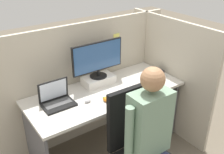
{
  "coord_description": "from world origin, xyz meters",
  "views": [
    {
      "loc": [
        -1.35,
        -1.67,
        2.15
      ],
      "look_at": [
        -0.04,
        0.18,
        1.01
      ],
      "focal_mm": 42.0,
      "sensor_mm": 36.0,
      "label": 1
    }
  ],
  "objects_px": {
    "monitor": "(98,58)",
    "person": "(153,134)",
    "paper_box": "(98,80)",
    "stapler": "(159,71)",
    "office_chair": "(139,146)",
    "carrot_toy": "(108,101)",
    "laptop": "(57,100)"
  },
  "relations": [
    {
      "from": "monitor",
      "to": "person",
      "type": "distance_m",
      "value": 1.08
    },
    {
      "from": "paper_box",
      "to": "monitor",
      "type": "distance_m",
      "value": 0.26
    },
    {
      "from": "stapler",
      "to": "person",
      "type": "xyz_separation_m",
      "value": [
        -0.89,
        -0.84,
        0.0
      ]
    },
    {
      "from": "office_chair",
      "to": "carrot_toy",
      "type": "bearing_deg",
      "value": 90.57
    },
    {
      "from": "carrot_toy",
      "to": "stapler",
      "type": "bearing_deg",
      "value": 13.38
    },
    {
      "from": "stapler",
      "to": "carrot_toy",
      "type": "bearing_deg",
      "value": -166.62
    },
    {
      "from": "monitor",
      "to": "stapler",
      "type": "bearing_deg",
      "value": -14.46
    },
    {
      "from": "monitor",
      "to": "stapler",
      "type": "relative_size",
      "value": 4.38
    },
    {
      "from": "paper_box",
      "to": "office_chair",
      "type": "height_order",
      "value": "office_chair"
    },
    {
      "from": "monitor",
      "to": "laptop",
      "type": "relative_size",
      "value": 1.98
    },
    {
      "from": "person",
      "to": "office_chair",
      "type": "bearing_deg",
      "value": 90.88
    },
    {
      "from": "office_chair",
      "to": "paper_box",
      "type": "bearing_deg",
      "value": 80.72
    },
    {
      "from": "paper_box",
      "to": "laptop",
      "type": "relative_size",
      "value": 1.15
    },
    {
      "from": "person",
      "to": "laptop",
      "type": "bearing_deg",
      "value": 115.08
    },
    {
      "from": "paper_box",
      "to": "office_chair",
      "type": "relative_size",
      "value": 0.33
    },
    {
      "from": "laptop",
      "to": "person",
      "type": "height_order",
      "value": "person"
    },
    {
      "from": "carrot_toy",
      "to": "office_chair",
      "type": "height_order",
      "value": "office_chair"
    },
    {
      "from": "monitor",
      "to": "stapler",
      "type": "xyz_separation_m",
      "value": [
        0.75,
        -0.19,
        -0.28
      ]
    },
    {
      "from": "monitor",
      "to": "laptop",
      "type": "bearing_deg",
      "value": -166.63
    },
    {
      "from": "paper_box",
      "to": "monitor",
      "type": "bearing_deg",
      "value": 90.0
    },
    {
      "from": "person",
      "to": "paper_box",
      "type": "bearing_deg",
      "value": 82.25
    },
    {
      "from": "laptop",
      "to": "stapler",
      "type": "height_order",
      "value": "laptop"
    },
    {
      "from": "office_chair",
      "to": "person",
      "type": "relative_size",
      "value": 0.79
    },
    {
      "from": "paper_box",
      "to": "carrot_toy",
      "type": "relative_size",
      "value": 2.54
    },
    {
      "from": "paper_box",
      "to": "person",
      "type": "relative_size",
      "value": 0.26
    },
    {
      "from": "laptop",
      "to": "person",
      "type": "relative_size",
      "value": 0.23
    },
    {
      "from": "stapler",
      "to": "person",
      "type": "height_order",
      "value": "person"
    },
    {
      "from": "monitor",
      "to": "laptop",
      "type": "distance_m",
      "value": 0.63
    },
    {
      "from": "laptop",
      "to": "office_chair",
      "type": "height_order",
      "value": "office_chair"
    },
    {
      "from": "carrot_toy",
      "to": "laptop",
      "type": "bearing_deg",
      "value": 146.59
    },
    {
      "from": "stapler",
      "to": "paper_box",
      "type": "bearing_deg",
      "value": 165.75
    },
    {
      "from": "carrot_toy",
      "to": "office_chair",
      "type": "bearing_deg",
      "value": -89.43
    }
  ]
}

